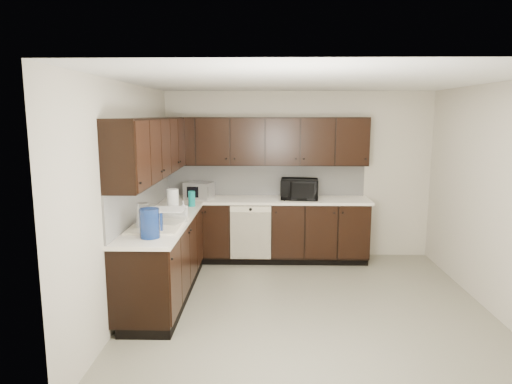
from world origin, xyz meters
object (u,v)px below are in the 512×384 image
(toaster_oven, at_px, (199,190))
(storage_bin, at_px, (165,216))
(blue_pitcher, at_px, (150,223))
(sink, at_px, (158,231))
(microwave, at_px, (299,189))

(toaster_oven, height_order, storage_bin, toaster_oven)
(storage_bin, distance_m, blue_pitcher, 0.63)
(toaster_oven, bearing_deg, storage_bin, -77.55)
(sink, bearing_deg, blue_pitcher, -85.17)
(microwave, height_order, toaster_oven, microwave)
(blue_pitcher, bearing_deg, storage_bin, 74.34)
(microwave, distance_m, toaster_oven, 1.47)
(sink, bearing_deg, toaster_oven, 82.72)
(microwave, distance_m, storage_bin, 2.23)
(sink, height_order, toaster_oven, sink)
(storage_bin, bearing_deg, sink, -111.95)
(blue_pitcher, bearing_deg, microwave, 38.70)
(toaster_oven, relative_size, blue_pitcher, 1.29)
(sink, xyz_separation_m, storage_bin, (0.06, 0.15, 0.14))
(sink, xyz_separation_m, blue_pitcher, (0.04, -0.48, 0.21))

